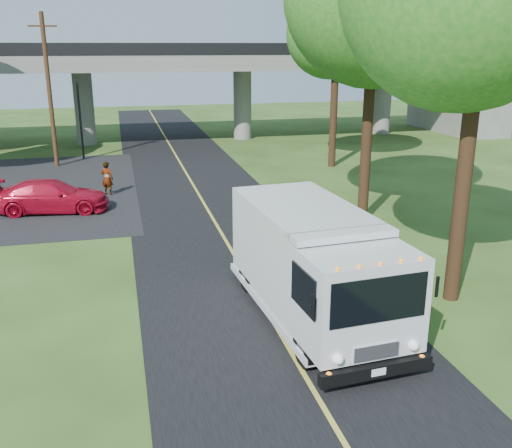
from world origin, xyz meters
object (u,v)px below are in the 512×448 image
object	(u,v)px
tree_right_far	(342,24)
pedestrian	(107,178)
utility_pole	(49,90)
traffic_signal	(79,110)
red_sedan	(51,196)
step_van	(313,262)

from	to	relation	value
tree_right_far	pedestrian	bearing A→B (deg)	-163.98
utility_pole	pedestrian	distance (m)	9.43
traffic_signal	utility_pole	xyz separation A→B (m)	(-1.50, -2.00, 1.40)
tree_right_far	pedestrian	distance (m)	15.99
traffic_signal	red_sedan	world-z (taller)	traffic_signal
traffic_signal	step_van	xyz separation A→B (m)	(7.09, -25.24, -1.56)
tree_right_far	red_sedan	distance (m)	18.82
red_sedan	tree_right_far	bearing A→B (deg)	-62.05
step_van	tree_right_far	bearing A→B (deg)	62.51
tree_right_far	utility_pole	bearing A→B (deg)	166.00
tree_right_far	step_van	bearing A→B (deg)	-113.04
tree_right_far	red_sedan	xyz separation A→B (m)	(-16.00, -6.40, -7.58)
traffic_signal	utility_pole	world-z (taller)	utility_pole
step_van	traffic_signal	bearing A→B (deg)	101.25
pedestrian	red_sedan	bearing A→B (deg)	75.23
tree_right_far	pedestrian	xyz separation A→B (m)	(-13.59, -3.90, -7.46)
step_van	pedestrian	world-z (taller)	step_van
red_sedan	pedestrian	world-z (taller)	pedestrian
step_van	red_sedan	bearing A→B (deg)	117.43
utility_pole	pedestrian	world-z (taller)	utility_pole
pedestrian	traffic_signal	bearing A→B (deg)	-51.63
utility_pole	step_van	size ratio (longest dim) A/B	1.22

